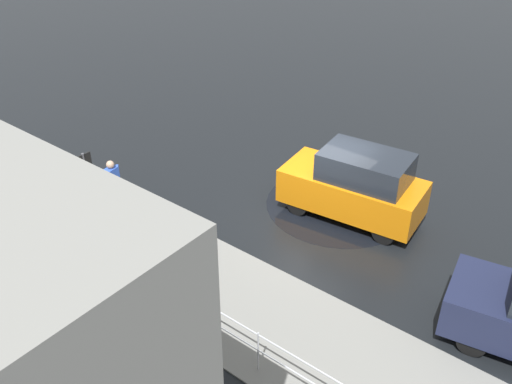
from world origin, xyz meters
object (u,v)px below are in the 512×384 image
(fire_hydrant, at_px, (145,209))
(moving_hatchback, at_px, (355,185))
(pedestrian, at_px, (113,182))
(sign_post, at_px, (88,181))

(fire_hydrant, bearing_deg, moving_hatchback, -139.03)
(pedestrian, distance_m, sign_post, 1.24)
(fire_hydrant, distance_m, pedestrian, 1.23)
(fire_hydrant, xyz_separation_m, pedestrian, (1.09, 0.14, 0.56))
(moving_hatchback, relative_size, fire_hydrant, 5.07)
(moving_hatchback, relative_size, sign_post, 1.69)
(moving_hatchback, height_order, fire_hydrant, moving_hatchback)
(fire_hydrant, distance_m, sign_post, 1.81)
(fire_hydrant, height_order, sign_post, sign_post)
(moving_hatchback, xyz_separation_m, fire_hydrant, (4.40, 3.82, -0.63))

